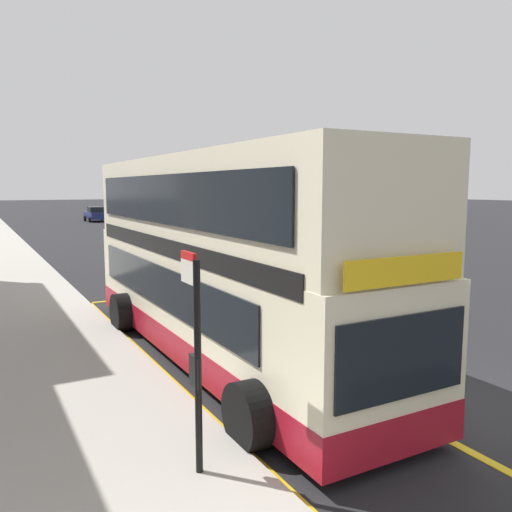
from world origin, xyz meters
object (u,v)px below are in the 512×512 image
at_px(parked_car_maroon_behind, 262,250).
at_px(parked_car_navy_kerbside, 96,214).
at_px(bus_stop_sign, 195,346).
at_px(double_decker_bus, 219,265).
at_px(parked_car_black_far, 189,235).

bearing_deg(parked_car_maroon_behind, parked_car_navy_kerbside, -89.95).
relative_size(parked_car_maroon_behind, parked_car_navy_kerbside, 1.00).
distance_m(bus_stop_sign, parked_car_navy_kerbside, 53.88).
relative_size(bus_stop_sign, parked_car_navy_kerbside, 0.67).
bearing_deg(parked_car_maroon_behind, double_decker_bus, 56.69).
bearing_deg(parked_car_black_far, parked_car_maroon_behind, -86.64).
distance_m(parked_car_maroon_behind, parked_car_black_far, 8.84).
relative_size(parked_car_maroon_behind, parked_car_black_far, 1.00).
distance_m(bus_stop_sign, parked_car_maroon_behind, 18.09).
bearing_deg(bus_stop_sign, parked_car_maroon_behind, 57.79).
height_order(parked_car_maroon_behind, parked_car_black_far, same).
relative_size(bus_stop_sign, parked_car_maroon_behind, 0.67).
bearing_deg(parked_car_maroon_behind, bus_stop_sign, 58.22).
height_order(bus_stop_sign, parked_car_black_far, bus_stop_sign).
height_order(double_decker_bus, bus_stop_sign, double_decker_bus).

